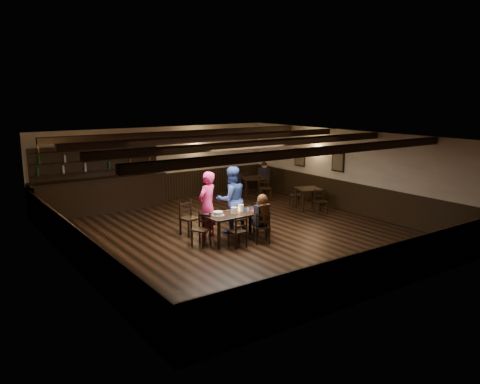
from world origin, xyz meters
TOP-DOWN VIEW (x-y plane):
  - ground at (0.00, 0.00)m, footprint 10.00×10.00m
  - room_shell at (0.01, 0.04)m, footprint 9.02×10.02m
  - dining_table at (-0.38, -0.48)m, footprint 1.72×0.91m
  - chair_near_left at (-0.66, -1.06)m, footprint 0.40×0.38m
  - chair_near_right at (0.02, -1.13)m, footprint 0.53×0.52m
  - chair_end_left at (-1.30, -0.34)m, footprint 0.51×0.52m
  - chair_end_right at (0.54, -0.31)m, footprint 0.48×0.49m
  - chair_far_pushed at (-1.17, 0.70)m, footprint 0.51×0.50m
  - woman_pink at (-0.85, 0.18)m, footprint 0.78×0.66m
  - man_blue at (-0.04, 0.22)m, footprint 1.00×0.83m
  - seated_person at (0.05, -1.08)m, footprint 0.36×0.54m
  - cake at (-0.89, -0.42)m, footprint 0.32×0.32m
  - plate_stack_a at (-0.43, -0.50)m, footprint 0.17×0.17m
  - plate_stack_b at (-0.15, -0.40)m, footprint 0.15×0.15m
  - tea_light at (-0.32, -0.38)m, footprint 0.05×0.05m
  - salt_shaker at (0.00, -0.52)m, footprint 0.03×0.03m
  - pepper_shaker at (0.08, -0.53)m, footprint 0.03×0.03m
  - drink_glass at (-0.14, -0.40)m, footprint 0.07×0.07m
  - menu_red at (0.18, -0.55)m, footprint 0.32×0.28m
  - menu_blue at (0.18, -0.32)m, footprint 0.33×0.24m
  - bar_counter at (-2.25, 4.72)m, footprint 4.43×0.70m
  - back_table_a at (3.52, 0.90)m, footprint 0.95×0.95m
  - back_table_b at (3.23, 3.62)m, footprint 1.14×1.14m
  - bg_patron_left at (2.60, 3.83)m, footprint 0.26×0.37m
  - bg_patron_right at (3.87, 3.76)m, footprint 0.34×0.44m

SIDE VIEW (x-z plane):
  - ground at x=0.00m, z-range 0.00..0.00m
  - chair_end_right at x=0.54m, z-range 0.07..0.88m
  - chair_near_left at x=-0.66m, z-range 0.07..0.90m
  - chair_end_left at x=-1.30m, z-range 0.07..0.93m
  - chair_near_right at x=0.02m, z-range 0.07..0.94m
  - chair_far_pushed at x=-1.17m, z-range 0.08..1.04m
  - back_table_a at x=3.52m, z-range 0.27..1.02m
  - back_table_b at x=3.23m, z-range 0.28..1.03m
  - dining_table at x=-0.38m, z-range 0.30..1.06m
  - bar_counter at x=-2.25m, z-range -0.37..1.83m
  - menu_red at x=0.18m, z-range 0.75..0.76m
  - menu_blue at x=0.18m, z-range 0.75..0.76m
  - tea_light at x=-0.32m, z-range 0.75..0.81m
  - pepper_shaker at x=0.08m, z-range 0.75..0.84m
  - salt_shaker at x=0.00m, z-range 0.75..0.84m
  - cake at x=-0.89m, z-range 0.75..0.85m
  - drink_glass at x=-0.14m, z-range 0.75..0.86m
  - bg_patron_left at x=2.60m, z-range 0.46..1.16m
  - plate_stack_a at x=-0.43m, z-range 0.75..0.92m
  - plate_stack_b at x=-0.15m, z-range 0.75..0.93m
  - seated_person at x=0.05m, z-range 0.42..1.29m
  - bg_patron_right at x=3.87m, z-range 0.47..1.28m
  - woman_pink at x=-0.85m, z-range 0.00..1.81m
  - man_blue at x=-0.04m, z-range 0.00..1.87m
  - room_shell at x=0.01m, z-range 0.39..3.10m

